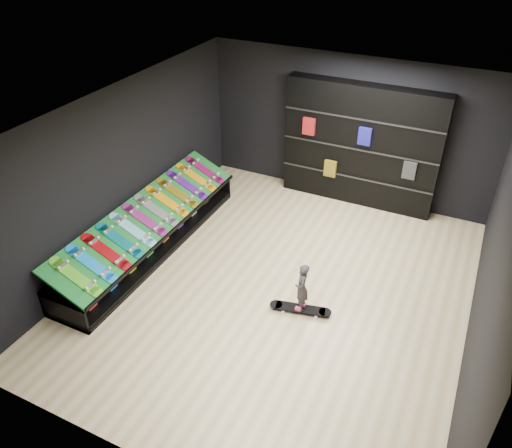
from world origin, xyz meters
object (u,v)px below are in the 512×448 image
at_px(back_shelving, 361,146).
at_px(child, 301,296).
at_px(display_rack, 151,236).
at_px(floor_skateboard, 300,310).

relative_size(back_shelving, child, 6.26).
xyz_separation_m(display_rack, back_shelving, (2.90, 3.32, 1.01)).
bearing_deg(back_shelving, floor_skateboard, -86.62).
bearing_deg(child, floor_skateboard, 0.00).
bearing_deg(display_rack, back_shelving, 48.87).
relative_size(display_rack, child, 8.93).
bearing_deg(back_shelving, child, -86.62).
distance_m(display_rack, floor_skateboard, 3.15).
bearing_deg(back_shelving, display_rack, -131.13).
relative_size(back_shelving, floor_skateboard, 3.22).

